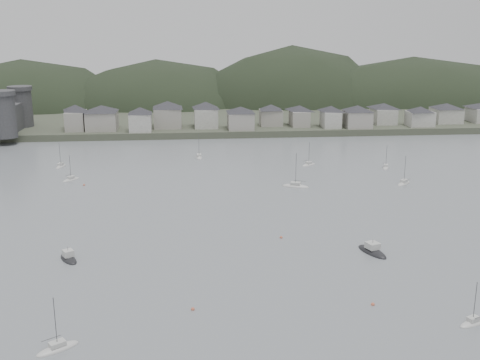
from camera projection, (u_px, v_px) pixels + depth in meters
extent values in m
plane|color=slate|center=(281.00, 326.00, 99.94)|extent=(900.00, 900.00, 0.00)
cube|color=#383D2D|center=(208.00, 101.00, 383.37)|extent=(900.00, 250.00, 3.00)
ellipsoid|color=black|center=(27.00, 127.00, 354.13)|extent=(138.98, 92.48, 81.13)
ellipsoid|color=black|center=(158.00, 124.00, 362.10)|extent=(132.08, 90.41, 79.74)
ellipsoid|color=black|center=(290.00, 126.00, 370.38)|extent=(133.88, 88.37, 101.41)
ellipsoid|color=black|center=(409.00, 122.00, 371.77)|extent=(165.81, 81.78, 82.55)
cylinder|color=#353537|center=(4.00, 117.00, 248.22)|extent=(10.00, 10.00, 18.00)
cylinder|color=#353537|center=(21.00, 109.00, 275.29)|extent=(10.00, 10.00, 17.00)
cube|color=#353537|center=(14.00, 119.00, 262.46)|extent=(3.50, 30.00, 12.00)
cube|color=gray|center=(76.00, 121.00, 267.23)|extent=(8.34, 12.91, 8.59)
pyramid|color=#27262B|center=(75.00, 108.00, 265.74)|extent=(15.78, 15.78, 3.01)
cube|color=gray|center=(102.00, 121.00, 267.71)|extent=(13.68, 13.35, 8.36)
pyramid|color=#27262B|center=(101.00, 108.00, 266.26)|extent=(20.07, 20.07, 2.93)
cube|color=#999890|center=(141.00, 122.00, 264.25)|extent=(9.78, 10.20, 8.08)
pyramid|color=#27262B|center=(140.00, 110.00, 262.85)|extent=(14.83, 14.83, 2.83)
cube|color=gray|center=(168.00, 118.00, 274.48)|extent=(12.59, 13.33, 9.09)
pyramid|color=#27262B|center=(167.00, 104.00, 272.90)|extent=(19.24, 19.24, 3.18)
cube|color=#999890|center=(206.00, 118.00, 274.63)|extent=(10.74, 12.17, 8.87)
pyramid|color=#27262B|center=(206.00, 105.00, 273.09)|extent=(17.01, 17.01, 3.10)
cube|color=gray|center=(241.00, 121.00, 269.88)|extent=(11.63, 12.09, 7.69)
pyramid|color=#27262B|center=(241.00, 110.00, 268.54)|extent=(17.61, 17.61, 2.69)
cube|color=gray|center=(271.00, 118.00, 279.64)|extent=(10.37, 9.35, 7.44)
pyramid|color=#27262B|center=(271.00, 107.00, 278.35)|extent=(14.65, 14.65, 2.60)
cube|color=gray|center=(299.00, 118.00, 278.57)|extent=(8.24, 12.20, 7.22)
pyramid|color=#27262B|center=(300.00, 108.00, 277.32)|extent=(15.17, 15.17, 2.53)
cube|color=#999890|center=(331.00, 119.00, 274.75)|extent=(8.06, 10.91, 7.46)
pyramid|color=#27262B|center=(331.00, 109.00, 273.46)|extent=(14.08, 14.08, 2.61)
cube|color=gray|center=(357.00, 119.00, 274.41)|extent=(11.73, 11.78, 7.66)
pyramid|color=#27262B|center=(358.00, 108.00, 273.08)|extent=(17.46, 17.46, 2.68)
cube|color=#999890|center=(383.00, 116.00, 285.36)|extent=(10.19, 13.02, 7.33)
pyramid|color=#27262B|center=(384.00, 106.00, 284.09)|extent=(17.23, 17.23, 2.57)
cube|color=#999890|center=(420.00, 119.00, 278.26)|extent=(11.70, 9.81, 6.88)
pyramid|color=#27262B|center=(421.00, 109.00, 277.07)|extent=(15.97, 15.97, 2.41)
cube|color=#999890|center=(446.00, 115.00, 288.28)|extent=(12.83, 12.48, 7.00)
pyramid|color=#27262B|center=(447.00, 106.00, 287.07)|extent=(18.79, 18.79, 2.45)
ellipsoid|color=#BCBBB7|center=(386.00, 168.00, 210.06)|extent=(4.43, 6.71, 1.28)
cube|color=#B7B7B3|center=(386.00, 165.00, 209.81)|extent=(2.19, 2.62, 0.70)
cylinder|color=#3F3F42|center=(386.00, 157.00, 208.99)|extent=(0.12, 0.12, 8.03)
cylinder|color=#3F3F42|center=(384.00, 163.00, 210.65)|extent=(1.24, 2.69, 0.10)
ellipsoid|color=#BCBBB7|center=(199.00, 157.00, 226.38)|extent=(2.56, 7.47, 1.48)
cube|color=#B7B7B3|center=(199.00, 155.00, 226.11)|extent=(1.70, 2.63, 0.70)
cylinder|color=#3F3F42|center=(199.00, 145.00, 225.15)|extent=(0.12, 0.12, 9.26)
cylinder|color=#3F3F42|center=(199.00, 153.00, 227.26)|extent=(0.18, 3.34, 0.10)
ellipsoid|color=#BCBBB7|center=(473.00, 323.00, 100.88)|extent=(6.30, 4.31, 1.21)
cube|color=#B7B7B3|center=(473.00, 319.00, 100.65)|extent=(2.48, 2.10, 0.70)
cylinder|color=#3F3F42|center=(475.00, 303.00, 99.87)|extent=(0.12, 0.12, 7.56)
cylinder|color=#3F3F42|center=(480.00, 317.00, 100.15)|extent=(2.51, 1.24, 0.10)
ellipsoid|color=#BCBBB7|center=(404.00, 184.00, 189.10)|extent=(6.86, 6.69, 1.45)
cube|color=#B7B7B3|center=(404.00, 181.00, 188.84)|extent=(2.94, 2.91, 0.70)
cylinder|color=#3F3F42|center=(405.00, 170.00, 187.90)|extent=(0.12, 0.12, 9.08)
cylinder|color=#3F3F42|center=(408.00, 180.00, 187.92)|extent=(2.44, 2.32, 0.10)
ellipsoid|color=#BCBBB7|center=(295.00, 187.00, 185.71)|extent=(9.00, 5.84, 1.72)
cube|color=#B7B7B3|center=(296.00, 183.00, 185.41)|extent=(3.51, 2.90, 0.70)
cylinder|color=#3F3F42|center=(296.00, 170.00, 184.29)|extent=(0.12, 0.12, 10.76)
cylinder|color=#3F3F42|center=(300.00, 181.00, 185.97)|extent=(3.62, 1.57, 0.10)
ellipsoid|color=#BCBBB7|center=(309.00, 165.00, 214.20)|extent=(6.59, 5.76, 1.33)
cube|color=#B7B7B3|center=(309.00, 163.00, 213.95)|extent=(2.75, 2.59, 0.70)
cylinder|color=#3F3F42|center=(309.00, 154.00, 213.09)|extent=(0.12, 0.12, 8.34)
cylinder|color=#3F3F42|center=(306.00, 161.00, 214.43)|extent=(2.44, 1.91, 0.10)
ellipsoid|color=#BCBBB7|center=(58.00, 349.00, 92.85)|extent=(7.09, 5.89, 1.41)
cube|color=#B7B7B3|center=(57.00, 344.00, 92.60)|extent=(2.92, 2.69, 0.70)
cylinder|color=#3F3F42|center=(55.00, 323.00, 91.68)|extent=(0.12, 0.12, 8.83)
cylinder|color=#3F3F42|center=(51.00, 338.00, 93.06)|extent=(2.67, 1.90, 0.10)
ellipsoid|color=#BCBBB7|center=(61.00, 167.00, 211.91)|extent=(3.59, 7.35, 1.41)
cube|color=#B7B7B3|center=(61.00, 164.00, 211.66)|extent=(2.00, 2.72, 0.70)
cylinder|color=#3F3F42|center=(60.00, 154.00, 210.74)|extent=(0.12, 0.12, 8.81)
cylinder|color=#3F3F42|center=(61.00, 163.00, 210.34)|extent=(0.72, 3.13, 0.10)
ellipsoid|color=#BCBBB7|center=(71.00, 180.00, 193.75)|extent=(5.82, 6.36, 1.31)
cube|color=#B7B7B3|center=(71.00, 177.00, 193.50)|extent=(2.58, 2.68, 0.70)
cylinder|color=#3F3F42|center=(70.00, 167.00, 192.66)|extent=(0.12, 0.12, 8.19)
cylinder|color=#3F3F42|center=(69.00, 175.00, 194.16)|extent=(1.98, 2.32, 0.10)
ellipsoid|color=black|center=(372.00, 252.00, 132.28)|extent=(6.34, 9.74, 2.02)
cube|color=#B7B7B3|center=(373.00, 245.00, 131.86)|extent=(3.38, 3.48, 1.40)
cylinder|color=#3F3F42|center=(373.00, 242.00, 131.62)|extent=(0.10, 0.10, 1.20)
ellipsoid|color=black|center=(69.00, 259.00, 128.32)|extent=(5.88, 7.77, 1.63)
cube|color=#B7B7B3|center=(68.00, 253.00, 127.94)|extent=(2.88, 2.94, 1.40)
cylinder|color=#3F3F42|center=(68.00, 249.00, 127.71)|extent=(0.10, 0.10, 1.20)
sphere|color=#C15D40|center=(193.00, 309.00, 105.70)|extent=(0.70, 0.70, 0.70)
sphere|color=#C15D40|center=(84.00, 185.00, 187.37)|extent=(0.70, 0.70, 0.70)
sphere|color=#C15D40|center=(373.00, 304.00, 107.50)|extent=(0.70, 0.70, 0.70)
sphere|color=#C15D40|center=(281.00, 237.00, 141.22)|extent=(0.70, 0.70, 0.70)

